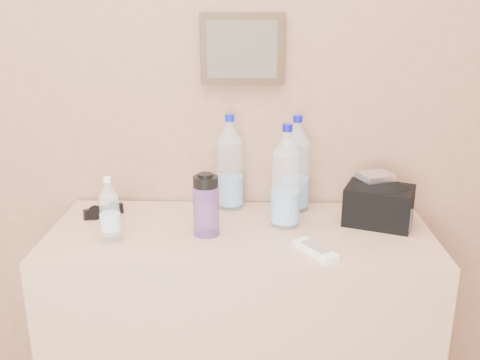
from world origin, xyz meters
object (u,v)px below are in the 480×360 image
Objects in this scene: foil_packet at (376,176)px; ac_remote at (315,250)px; pet_large_c at (296,169)px; pet_large_d at (286,182)px; nalgene_bottle at (206,205)px; pet_small at (110,213)px; sunglasses at (103,211)px; toiletry_bag at (379,203)px; pet_large_b at (230,167)px; dresser at (240,332)px.

ac_remote is at bearing -129.99° from foil_packet.
pet_large_c reaches higher than foil_packet.
ac_remote is at bearing -69.73° from pet_large_d.
ac_remote is (0.35, -0.14, -0.09)m from nalgene_bottle.
pet_small reaches higher than sunglasses.
nalgene_bottle is 1.97× the size of foil_packet.
pet_large_d is at bearing 14.15° from pet_small.
pet_large_c is 0.69m from pet_small.
nalgene_bottle is at bearing -166.64° from foil_packet.
pet_large_c is 0.32m from toiletry_bag.
pet_large_b is at bearing -19.49° from sunglasses.
foil_packet is (0.27, -0.11, 0.01)m from pet_large_c.
dresser is 0.67m from sunglasses.
toiletry_bag is at bearing 10.54° from pet_small.
pet_large_d is at bearing -40.30° from pet_large_b.
dresser is at bearing -45.18° from sunglasses.
pet_small is 1.49× the size of sunglasses.
pet_large_c is (0.20, 0.21, 0.57)m from dresser.
nalgene_bottle is (0.31, 0.06, 0.01)m from pet_small.
sunglasses is 0.80m from ac_remote.
pet_large_b is at bearing 139.70° from pet_large_d.
sunglasses is at bearing 167.52° from dresser.
toiletry_bag is (0.48, 0.07, 0.48)m from dresser.
nalgene_bottle is at bearing -145.90° from ac_remote.
dresser is at bearing -78.58° from pet_large_b.
pet_large_c reaches higher than nalgene_bottle.
dresser is 0.66m from pet_small.
nalgene_bottle reaches higher than toiletry_bag.
pet_small is (-0.37, -0.31, -0.06)m from pet_large_b.
pet_large_b is 1.58× the size of toiletry_bag.
pet_small is at bearing -131.29° from ac_remote.
pet_large_b is 1.00× the size of pet_large_c.
ac_remote is 1.52× the size of foil_packet.
ac_remote is at bearing -36.48° from dresser.
nalgene_bottle is 0.61m from toiletry_bag.
sunglasses is (-0.46, -0.11, -0.14)m from pet_large_b.
pet_large_d is at bearing -38.09° from sunglasses.
sunglasses is at bearing 174.61° from pet_large_d.
toiletry_bag is (0.28, -0.13, -0.08)m from pet_large_c.
pet_large_c is 3.30× the size of foil_packet.
pet_small is at bearing -167.12° from dresser.
dresser is 0.59m from pet_large_d.
dresser is 12.04× the size of foil_packet.
pet_large_d reaches higher than pet_large_c.
toiletry_bag is 0.09m from foil_packet.
nalgene_bottle is (-0.07, -0.26, -0.05)m from pet_large_b.
pet_small is 2.00× the size of foil_packet.
foil_packet is at bearing 13.36° from nalgene_bottle.
foil_packet is (0.32, 0.05, 0.01)m from pet_large_d.
dresser is at bearing 12.88° from pet_small.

